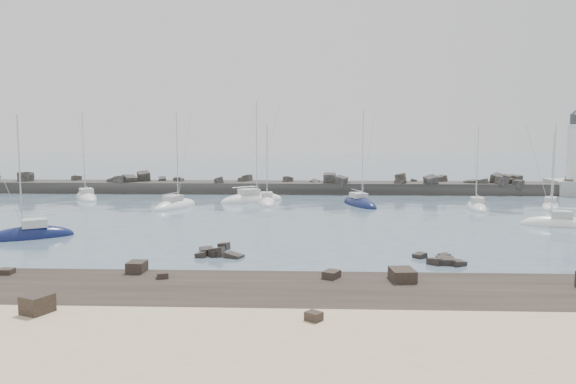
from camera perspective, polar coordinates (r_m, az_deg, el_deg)
The scene contains 16 objects.
ground at distance 56.43m, azimuth -1.81°, elevation -4.33°, with size 400.00×400.00×0.00m, color #4B6275.
sand_strip at distance 25.85m, azimuth -7.24°, elevation -17.46°, with size 140.00×14.00×1.00m, color beige.
rock_shelf at distance 35.12m, azimuth -4.25°, elevation -10.91°, with size 140.00×12.03×1.93m.
rock_cluster_near at distance 47.52m, azimuth -7.08°, elevation -6.29°, with size 4.12×4.45×1.44m.
rock_cluster_far at distance 46.19m, azimuth 15.35°, elevation -6.99°, with size 3.80×3.88×1.24m.
breakwater at distance 94.52m, azimuth -4.49°, elevation 0.14°, with size 115.00×7.14×5.02m.
lighthouse at distance 102.98m, azimuth 27.01°, elevation 1.54°, with size 7.00×7.00×14.60m.
sailboat_1 at distance 90.93m, azimuth -19.81°, elevation -0.56°, with size 6.95×9.16×14.13m.
sailboat_2 at distance 60.01m, azimuth -24.69°, elevation -4.11°, with size 8.17×6.25×12.95m.
sailboat_3 at distance 77.74m, azimuth -11.39°, elevation -1.42°, with size 5.74×9.10×13.79m.
sailboat_4 at distance 82.83m, azimuth -3.68°, elevation -0.83°, with size 10.10×8.09×15.80m.
sailboat_5 at distance 79.86m, azimuth -2.15°, elevation -1.09°, with size 3.19×7.86×12.22m.
sailboat_6 at distance 78.86m, azimuth 7.30°, elevation -1.23°, with size 5.64×9.40×14.19m.
sailboat_7 at distance 68.19m, azimuth 25.68°, elevation -2.98°, with size 7.91×4.10×12.15m.
sailboat_8 at distance 78.89m, azimuth 18.61°, elevation -1.51°, with size 3.17×7.69×11.93m.
sailboat_10 at distance 83.12m, azimuth 25.09°, elevation -1.39°, with size 4.89×7.11×11.04m.
Camera 1 is at (4.08, -55.32, 10.39)m, focal length 35.00 mm.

